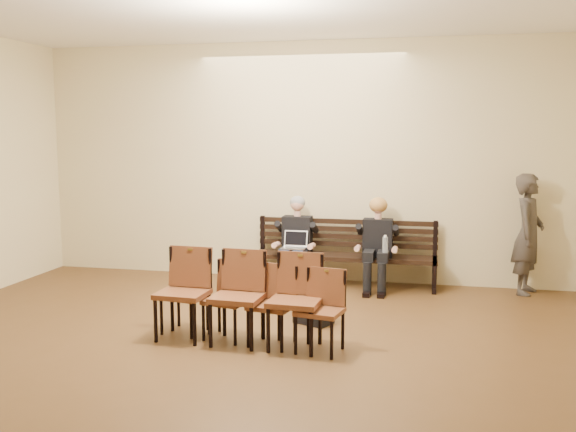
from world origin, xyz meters
name	(u,v)px	position (x,y,z in m)	size (l,w,h in m)	color
ground	(171,423)	(0.00, 0.00, 0.00)	(10.00, 10.00, 0.00)	#52361C
room_walls	(201,90)	(0.00, 0.79, 2.54)	(8.02, 10.01, 3.51)	beige
bench	(344,270)	(0.71, 4.65, 0.23)	(2.60, 0.90, 0.45)	black
seated_man	(296,243)	(0.02, 4.53, 0.61)	(0.51, 0.71, 1.23)	black
seated_woman	(377,248)	(1.18, 4.53, 0.59)	(0.51, 0.70, 1.18)	black
laptop	(294,249)	(0.04, 4.31, 0.57)	(0.33, 0.26, 0.24)	silver
water_bottle	(385,253)	(1.31, 4.28, 0.57)	(0.07, 0.07, 0.24)	silver
bag	(314,311)	(0.60, 2.76, 0.15)	(0.40, 0.28, 0.30)	black
passerby	(529,225)	(3.19, 4.75, 0.94)	(0.69, 0.45, 1.89)	#38332E
chair_row_front	(249,303)	(0.05, 1.97, 0.41)	(2.01, 0.45, 0.83)	brown
chair_row_back	(237,298)	(-0.05, 1.89, 0.48)	(1.74, 0.53, 0.97)	brown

